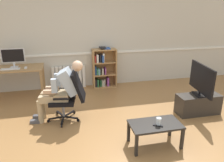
{
  "coord_description": "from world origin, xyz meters",
  "views": [
    {
      "loc": [
        -0.8,
        -3.24,
        2.15
      ],
      "look_at": [
        0.15,
        0.85,
        0.7
      ],
      "focal_mm": 35.32,
      "sensor_mm": 36.0,
      "label": 1
    }
  ],
  "objects_px": {
    "tv_screen": "(201,79)",
    "computer_desk": "(14,72)",
    "office_chair": "(70,95)",
    "tv_stand": "(198,104)",
    "drinking_glass": "(159,122)",
    "imac_monitor": "(13,56)",
    "bookshelf": "(103,68)",
    "spare_remote": "(158,126)",
    "person_seated": "(61,89)",
    "radiator": "(69,77)",
    "coffee_table": "(155,127)",
    "keyboard": "(10,69)",
    "computer_mouse": "(26,68)"
  },
  "relations": [
    {
      "from": "person_seated",
      "to": "tv_screen",
      "type": "height_order",
      "value": "person_seated"
    },
    {
      "from": "spare_remote",
      "to": "coffee_table",
      "type": "bearing_deg",
      "value": 36.49
    },
    {
      "from": "bookshelf",
      "to": "tv_screen",
      "type": "relative_size",
      "value": 1.2
    },
    {
      "from": "keyboard",
      "to": "computer_mouse",
      "type": "bearing_deg",
      "value": 3.44
    },
    {
      "from": "drinking_glass",
      "to": "coffee_table",
      "type": "bearing_deg",
      "value": 112.04
    },
    {
      "from": "person_seated",
      "to": "spare_remote",
      "type": "distance_m",
      "value": 1.92
    },
    {
      "from": "computer_desk",
      "to": "imac_monitor",
      "type": "bearing_deg",
      "value": 80.25
    },
    {
      "from": "tv_stand",
      "to": "drinking_glass",
      "type": "distance_m",
      "value": 1.6
    },
    {
      "from": "tv_stand",
      "to": "tv_screen",
      "type": "relative_size",
      "value": 0.97
    },
    {
      "from": "person_seated",
      "to": "imac_monitor",
      "type": "bearing_deg",
      "value": -134.51
    },
    {
      "from": "imac_monitor",
      "to": "bookshelf",
      "type": "height_order",
      "value": "imac_monitor"
    },
    {
      "from": "radiator",
      "to": "coffee_table",
      "type": "distance_m",
      "value": 3.2
    },
    {
      "from": "imac_monitor",
      "to": "tv_stand",
      "type": "height_order",
      "value": "imac_monitor"
    },
    {
      "from": "bookshelf",
      "to": "spare_remote",
      "type": "bearing_deg",
      "value": -84.27
    },
    {
      "from": "radiator",
      "to": "coffee_table",
      "type": "height_order",
      "value": "radiator"
    },
    {
      "from": "coffee_table",
      "to": "spare_remote",
      "type": "bearing_deg",
      "value": -84.72
    },
    {
      "from": "bookshelf",
      "to": "tv_stand",
      "type": "height_order",
      "value": "bookshelf"
    },
    {
      "from": "radiator",
      "to": "coffee_table",
      "type": "bearing_deg",
      "value": -67.7
    },
    {
      "from": "bookshelf",
      "to": "person_seated",
      "type": "distance_m",
      "value": 2.03
    },
    {
      "from": "imac_monitor",
      "to": "office_chair",
      "type": "bearing_deg",
      "value": -51.0
    },
    {
      "from": "keyboard",
      "to": "spare_remote",
      "type": "height_order",
      "value": "keyboard"
    },
    {
      "from": "coffee_table",
      "to": "drinking_glass",
      "type": "height_order",
      "value": "drinking_glass"
    },
    {
      "from": "tv_screen",
      "to": "office_chair",
      "type": "bearing_deg",
      "value": 90.6
    },
    {
      "from": "bookshelf",
      "to": "radiator",
      "type": "distance_m",
      "value": 0.96
    },
    {
      "from": "keyboard",
      "to": "person_seated",
      "type": "height_order",
      "value": "person_seated"
    },
    {
      "from": "office_chair",
      "to": "keyboard",
      "type": "bearing_deg",
      "value": -125.53
    },
    {
      "from": "drinking_glass",
      "to": "spare_remote",
      "type": "xyz_separation_m",
      "value": [
        -0.02,
        -0.02,
        -0.05
      ]
    },
    {
      "from": "person_seated",
      "to": "drinking_glass",
      "type": "relative_size",
      "value": 9.45
    },
    {
      "from": "tv_screen",
      "to": "radiator",
      "type": "bearing_deg",
      "value": 57.67
    },
    {
      "from": "keyboard",
      "to": "person_seated",
      "type": "relative_size",
      "value": 0.35
    },
    {
      "from": "tv_screen",
      "to": "computer_desk",
      "type": "bearing_deg",
      "value": 73.13
    },
    {
      "from": "radiator",
      "to": "coffee_table",
      "type": "xyz_separation_m",
      "value": [
        1.22,
        -2.96,
        0.03
      ]
    },
    {
      "from": "imac_monitor",
      "to": "spare_remote",
      "type": "distance_m",
      "value": 3.74
    },
    {
      "from": "office_chair",
      "to": "spare_remote",
      "type": "bearing_deg",
      "value": 55.74
    },
    {
      "from": "tv_screen",
      "to": "coffee_table",
      "type": "bearing_deg",
      "value": 129.77
    },
    {
      "from": "computer_desk",
      "to": "computer_mouse",
      "type": "distance_m",
      "value": 0.34
    },
    {
      "from": "radiator",
      "to": "drinking_glass",
      "type": "relative_size",
      "value": 6.95
    },
    {
      "from": "computer_mouse",
      "to": "drinking_glass",
      "type": "bearing_deg",
      "value": -48.51
    },
    {
      "from": "office_chair",
      "to": "person_seated",
      "type": "distance_m",
      "value": 0.2
    },
    {
      "from": "bookshelf",
      "to": "coffee_table",
      "type": "height_order",
      "value": "bookshelf"
    },
    {
      "from": "computer_mouse",
      "to": "bookshelf",
      "type": "xyz_separation_m",
      "value": [
        1.91,
        0.41,
        -0.26
      ]
    },
    {
      "from": "drinking_glass",
      "to": "office_chair",
      "type": "bearing_deg",
      "value": 136.77
    },
    {
      "from": "imac_monitor",
      "to": "keyboard",
      "type": "bearing_deg",
      "value": -103.57
    },
    {
      "from": "drinking_glass",
      "to": "computer_mouse",
      "type": "bearing_deg",
      "value": 131.49
    },
    {
      "from": "computer_desk",
      "to": "coffee_table",
      "type": "height_order",
      "value": "computer_desk"
    },
    {
      "from": "tv_screen",
      "to": "drinking_glass",
      "type": "relative_size",
      "value": 7.25
    },
    {
      "from": "coffee_table",
      "to": "tv_screen",
      "type": "bearing_deg",
      "value": 32.1
    },
    {
      "from": "person_seated",
      "to": "coffee_table",
      "type": "xyz_separation_m",
      "value": [
        1.42,
        -1.18,
        -0.31
      ]
    },
    {
      "from": "imac_monitor",
      "to": "tv_screen",
      "type": "distance_m",
      "value": 4.23
    },
    {
      "from": "computer_desk",
      "to": "tv_screen",
      "type": "xyz_separation_m",
      "value": [
        3.82,
        -1.74,
        0.09
      ]
    }
  ]
}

